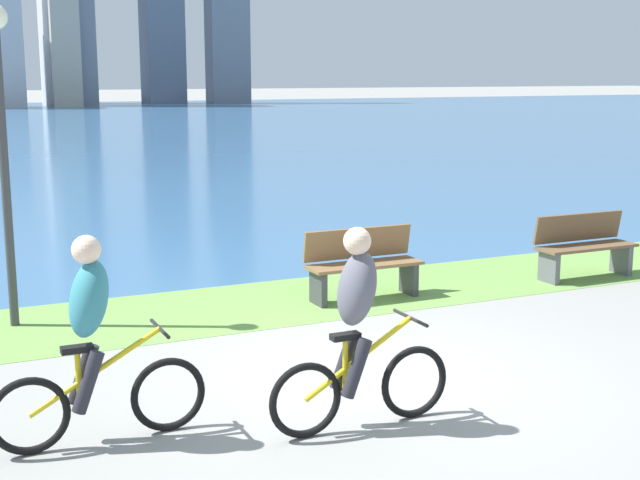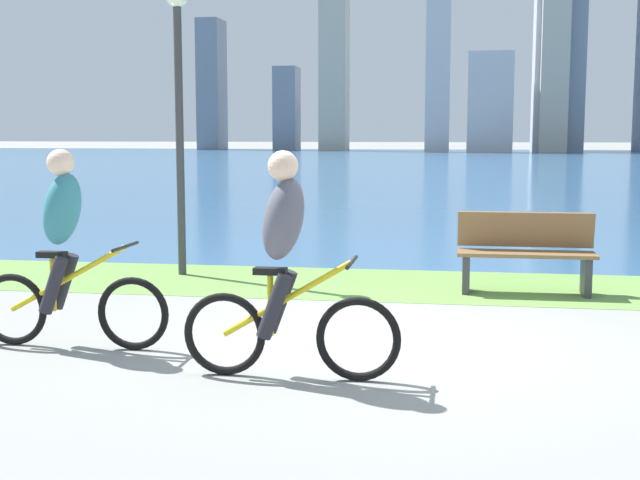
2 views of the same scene
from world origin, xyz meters
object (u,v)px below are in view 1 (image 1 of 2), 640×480
cyclist_trailing (93,341)px  bench_near_path (584,246)px  bench_far_along_path (363,264)px  lamppost_tall (1,117)px  cyclist_lead (358,329)px

cyclist_trailing → bench_near_path: 7.85m
bench_far_along_path → lamppost_tall: bearing=171.9°
cyclist_trailing → lamppost_tall: (-0.22, 3.68, 1.54)m
cyclist_trailing → lamppost_tall: lamppost_tall is taller
lamppost_tall → cyclist_lead: bearing=-62.8°
cyclist_trailing → bench_far_along_path: size_ratio=1.12×
cyclist_lead → bench_far_along_path: (1.98, 3.68, -0.38)m
cyclist_lead → lamppost_tall: bearing=117.2°
bench_far_along_path → lamppost_tall: lamppost_tall is taller
cyclist_lead → bench_far_along_path: 4.19m
cyclist_lead → lamppost_tall: 5.04m
cyclist_trailing → lamppost_tall: size_ratio=0.47×
bench_far_along_path → lamppost_tall: (-4.17, 0.59, 1.92)m
bench_near_path → bench_far_along_path: bearing=175.3°
bench_far_along_path → lamppost_tall: size_ratio=0.42×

